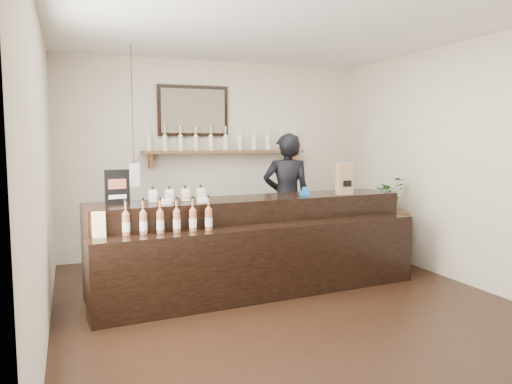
{
  "coord_description": "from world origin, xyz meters",
  "views": [
    {
      "loc": [
        -2.03,
        -4.57,
        1.67
      ],
      "look_at": [
        -0.06,
        0.7,
        1.08
      ],
      "focal_mm": 35.0,
      "sensor_mm": 36.0,
      "label": 1
    }
  ],
  "objects": [
    {
      "name": "ground",
      "position": [
        0.0,
        0.0,
        0.0
      ],
      "size": [
        5.0,
        5.0,
        0.0
      ],
      "primitive_type": "plane",
      "color": "black",
      "rests_on": "ground"
    },
    {
      "name": "room_shell",
      "position": [
        0.0,
        0.0,
        1.7
      ],
      "size": [
        5.0,
        5.0,
        5.0
      ],
      "color": "beige",
      "rests_on": "ground"
    },
    {
      "name": "back_wall_decor",
      "position": [
        -0.15,
        2.37,
        1.76
      ],
      "size": [
        2.66,
        0.96,
        1.69
      ],
      "color": "#59321E",
      "rests_on": "ground"
    },
    {
      "name": "counter",
      "position": [
        -0.1,
        0.57,
        0.48
      ],
      "size": [
        3.7,
        1.29,
        1.19
      ],
      "color": "black",
      "rests_on": "ground"
    },
    {
      "name": "promo_sign",
      "position": [
        -1.58,
        0.65,
        1.2
      ],
      "size": [
        0.25,
        0.06,
        0.35
      ],
      "color": "black",
      "rests_on": "counter"
    },
    {
      "name": "paper_bag",
      "position": [
        1.04,
        0.62,
        1.21
      ],
      "size": [
        0.19,
        0.15,
        0.38
      ],
      "color": "#A0734D",
      "rests_on": "counter"
    },
    {
      "name": "tape_dispenser",
      "position": [
        0.56,
        0.7,
        1.06
      ],
      "size": [
        0.13,
        0.08,
        0.1
      ],
      "color": "#1760A7",
      "rests_on": "counter"
    },
    {
      "name": "side_cabinet",
      "position": [
        2.0,
        1.05,
        0.36
      ],
      "size": [
        0.46,
        0.56,
        0.73
      ],
      "color": "#59321E",
      "rests_on": "ground"
    },
    {
      "name": "potted_plant",
      "position": [
        2.0,
        1.05,
        0.95
      ],
      "size": [
        0.45,
        0.41,
        0.45
      ],
      "primitive_type": "imported",
      "rotation": [
        0.0,
        0.0,
        0.15
      ],
      "color": "#316127",
      "rests_on": "side_cabinet"
    },
    {
      "name": "shopkeeper",
      "position": [
        0.71,
        1.55,
        0.99
      ],
      "size": [
        0.83,
        0.67,
        1.99
      ],
      "primitive_type": "imported",
      "rotation": [
        0.0,
        0.0,
        2.85
      ],
      "color": "black",
      "rests_on": "ground"
    }
  ]
}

